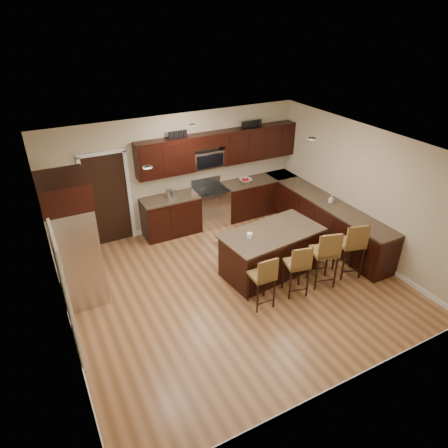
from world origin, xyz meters
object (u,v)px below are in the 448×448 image
stool_mid (298,265)px  stool_extra (352,244)px  range (211,206)px  stool_right (326,252)px  refrigerator (74,240)px  island (270,253)px  stool_left (264,276)px

stool_mid → stool_extra: stool_extra is taller
range → stool_extra: (1.45, -3.20, 0.27)m
stool_right → stool_extra: bearing=15.8°
stool_mid → refrigerator: bearing=165.5°
stool_mid → island: bearing=104.3°
island → stool_right: stool_right is taller
stool_right → stool_extra: size_ratio=1.00×
range → stool_mid: size_ratio=1.04×
stool_extra → stool_mid: bearing=-164.5°
range → island: bearing=-86.0°
stool_mid → stool_right: size_ratio=0.89×
stool_extra → stool_left: bearing=-164.4°
island → stool_mid: 0.87m
stool_left → stool_mid: stool_mid is taller
range → stool_extra: 3.53m
island → stool_right: 1.11m
island → stool_right: (0.64, -0.85, 0.31)m
island → stool_extra: size_ratio=1.73×
island → stool_mid: (0.02, -0.84, 0.23)m
range → stool_right: (0.80, -3.20, 0.27)m
range → stool_right: size_ratio=0.93×
stool_mid → stool_left: bearing=-167.2°
stool_extra → stool_right: bearing=-164.2°
stool_left → stool_mid: bearing=2.0°
stool_extra → refrigerator: bearing=175.0°
island → range: bearing=87.8°
range → stool_mid: 3.21m
refrigerator → stool_left: bearing=-33.1°
stool_left → stool_right: (1.34, -0.01, 0.09)m
stool_left → stool_extra: bearing=1.8°
refrigerator → stool_extra: 5.10m
island → stool_right: bearing=-59.2°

